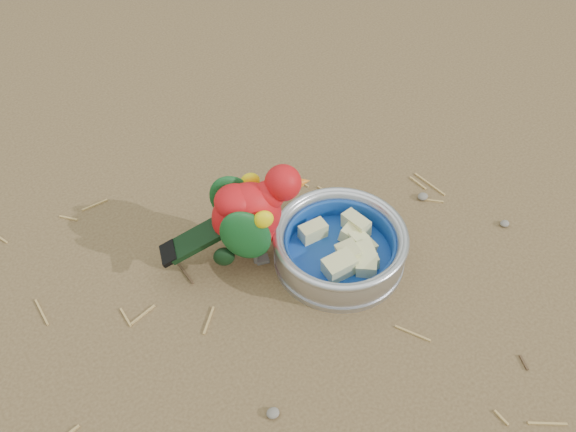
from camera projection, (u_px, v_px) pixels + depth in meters
ground at (320, 305)px, 0.95m from camera, size 60.00×60.00×0.00m
food_bowl at (339, 257)px, 1.00m from camera, size 0.20×0.20×0.02m
bowl_wall at (340, 244)px, 0.98m from camera, size 0.20×0.20×0.04m
fruit_wedges at (340, 247)px, 0.98m from camera, size 0.12×0.12×0.03m
lory_parrot at (250, 221)px, 0.95m from camera, size 0.23×0.16×0.17m
ground_debris at (275, 275)px, 0.98m from camera, size 0.90×0.80×0.01m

